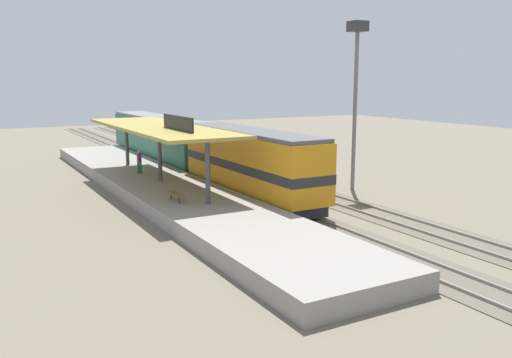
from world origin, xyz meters
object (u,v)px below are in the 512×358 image
light_mast (356,71)px  person_waiting (139,161)px  platform_bench (175,194)px  locomotive (251,163)px  passenger_carriage_single (159,139)px

light_mast → person_waiting: (-12.74, 9.17, -6.54)m
person_waiting → light_mast: bearing=-35.8°
platform_bench → person_waiting: size_ratio=0.99×
platform_bench → person_waiting: (1.06, 10.17, 0.51)m
locomotive → person_waiting: locomotive is taller
platform_bench → locomotive: size_ratio=0.12×
platform_bench → locomotive: bearing=17.8°
locomotive → person_waiting: size_ratio=8.44×
locomotive → light_mast: light_mast is taller
passenger_carriage_single → light_mast: light_mast is taller
locomotive → light_mast: bearing=-6.8°
platform_bench → light_mast: bearing=4.1°
locomotive → person_waiting: 9.62m
platform_bench → person_waiting: person_waiting is taller
passenger_carriage_single → platform_bench: bearing=-106.8°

